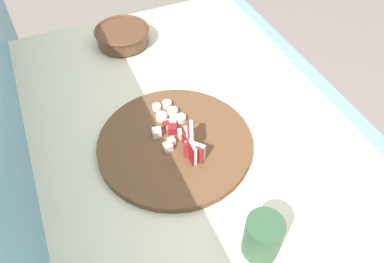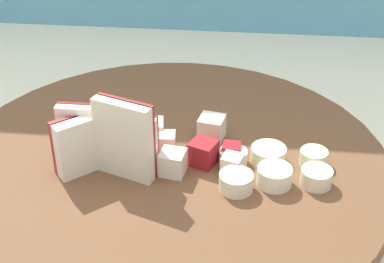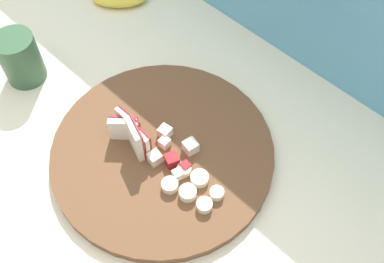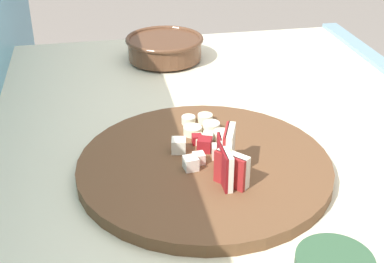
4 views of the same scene
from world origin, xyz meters
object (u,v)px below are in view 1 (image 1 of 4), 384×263
object	(u,v)px
cutting_board	(175,144)
banana_slice_rows	(168,114)
ceramic_bowl	(122,35)
apple_wedge_fan	(191,145)
small_jar	(262,237)
apple_dice_pile	(170,134)

from	to	relation	value
cutting_board	banana_slice_rows	size ratio (longest dim) A/B	4.13
cutting_board	ceramic_bowl	distance (m)	0.47
apple_wedge_fan	small_jar	bearing A→B (deg)	-172.77
cutting_board	ceramic_bowl	world-z (taller)	ceramic_bowl
ceramic_bowl	small_jar	size ratio (longest dim) A/B	1.74
banana_slice_rows	ceramic_bowl	world-z (taller)	ceramic_bowl
apple_wedge_fan	small_jar	size ratio (longest dim) A/B	0.86
ceramic_bowl	apple_dice_pile	bearing A→B (deg)	178.30
apple_wedge_fan	apple_dice_pile	bearing A→B (deg)	22.37
apple_wedge_fan	apple_dice_pile	xyz separation A→B (m)	(0.07, 0.03, -0.02)
banana_slice_rows	ceramic_bowl	size ratio (longest dim) A/B	0.53
cutting_board	apple_wedge_fan	xyz separation A→B (m)	(-0.05, -0.02, 0.04)
banana_slice_rows	cutting_board	bearing A→B (deg)	168.51
apple_wedge_fan	small_jar	world-z (taller)	small_jar
apple_wedge_fan	ceramic_bowl	size ratio (longest dim) A/B	0.49
apple_wedge_fan	apple_dice_pile	world-z (taller)	apple_wedge_fan
cutting_board	apple_dice_pile	distance (m)	0.03
cutting_board	banana_slice_rows	distance (m)	0.09
apple_dice_pile	cutting_board	bearing A→B (deg)	-166.08
ceramic_bowl	small_jar	distance (m)	0.79
apple_wedge_fan	ceramic_bowl	distance (m)	0.52
cutting_board	ceramic_bowl	xyz separation A→B (m)	(0.47, -0.01, 0.02)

